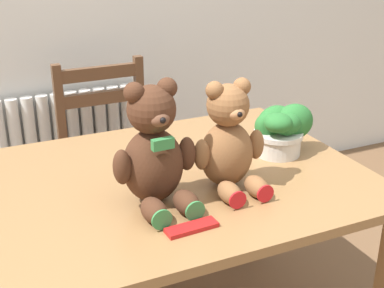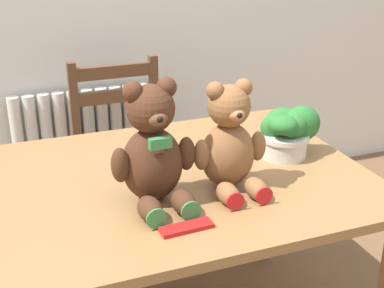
{
  "view_description": "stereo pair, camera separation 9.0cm",
  "coord_description": "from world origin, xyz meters",
  "px_view_note": "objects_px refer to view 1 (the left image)",
  "views": [
    {
      "loc": [
        -0.56,
        -0.94,
        1.45
      ],
      "look_at": [
        0.02,
        0.35,
        0.86
      ],
      "focal_mm": 50.0,
      "sensor_mm": 36.0,
      "label": 1
    },
    {
      "loc": [
        -0.48,
        -0.97,
        1.45
      ],
      "look_at": [
        0.02,
        0.35,
        0.86
      ],
      "focal_mm": 50.0,
      "sensor_mm": 36.0,
      "label": 2
    }
  ],
  "objects_px": {
    "chocolate_bar": "(192,228)",
    "wooden_chair_behind": "(113,154)",
    "potted_plant": "(281,128)",
    "teddy_bear_left": "(154,152)",
    "teddy_bear_right": "(229,142)"
  },
  "relations": [
    {
      "from": "teddy_bear_left",
      "to": "potted_plant",
      "type": "distance_m",
      "value": 0.54
    },
    {
      "from": "teddy_bear_right",
      "to": "potted_plant",
      "type": "relative_size",
      "value": 1.52
    },
    {
      "from": "chocolate_bar",
      "to": "wooden_chair_behind",
      "type": "bearing_deg",
      "value": 84.35
    },
    {
      "from": "wooden_chair_behind",
      "to": "potted_plant",
      "type": "distance_m",
      "value": 0.95
    },
    {
      "from": "teddy_bear_right",
      "to": "chocolate_bar",
      "type": "relative_size",
      "value": 2.33
    },
    {
      "from": "wooden_chair_behind",
      "to": "teddy_bear_right",
      "type": "xyz_separation_m",
      "value": [
        0.09,
        -0.95,
        0.4
      ]
    },
    {
      "from": "teddy_bear_left",
      "to": "teddy_bear_right",
      "type": "relative_size",
      "value": 1.08
    },
    {
      "from": "chocolate_bar",
      "to": "teddy_bear_right",
      "type": "bearing_deg",
      "value": 41.92
    },
    {
      "from": "wooden_chair_behind",
      "to": "potted_plant",
      "type": "height_order",
      "value": "potted_plant"
    },
    {
      "from": "potted_plant",
      "to": "chocolate_bar",
      "type": "xyz_separation_m",
      "value": [
        -0.49,
        -0.33,
        -0.08
      ]
    },
    {
      "from": "teddy_bear_left",
      "to": "teddy_bear_right",
      "type": "bearing_deg",
      "value": 177.69
    },
    {
      "from": "wooden_chair_behind",
      "to": "potted_plant",
      "type": "bearing_deg",
      "value": 115.05
    },
    {
      "from": "teddy_bear_left",
      "to": "potted_plant",
      "type": "bearing_deg",
      "value": -166.49
    },
    {
      "from": "teddy_bear_left",
      "to": "chocolate_bar",
      "type": "xyz_separation_m",
      "value": [
        0.03,
        -0.18,
        -0.15
      ]
    },
    {
      "from": "wooden_chair_behind",
      "to": "chocolate_bar",
      "type": "xyz_separation_m",
      "value": [
        -0.11,
        -1.13,
        0.27
      ]
    }
  ]
}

